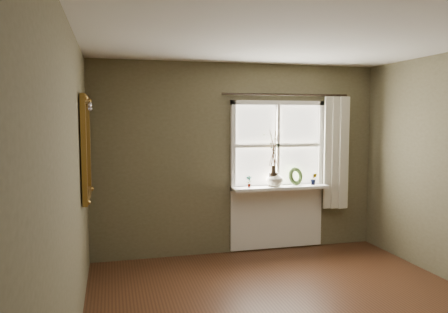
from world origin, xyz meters
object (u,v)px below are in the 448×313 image
Objects in this scene: cream_vase at (275,178)px; gilt_mirror at (86,147)px; wreath at (296,178)px; dark_jug at (273,179)px.

cream_vase is 0.22× the size of gilt_mirror.
wreath is 0.23× the size of gilt_mirror.
gilt_mirror reaches higher than cream_vase.
wreath reaches higher than dark_jug.
gilt_mirror is (-2.43, -0.75, 0.51)m from cream_vase.
dark_jug is 0.18× the size of gilt_mirror.
dark_jug is 0.75× the size of wreath.
gilt_mirror reaches higher than dark_jug.
dark_jug is 0.82× the size of cream_vase.
wreath is (0.35, 0.04, 0.00)m from dark_jug.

